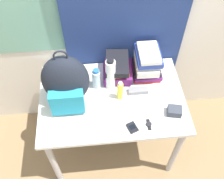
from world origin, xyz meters
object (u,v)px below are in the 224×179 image
Objects in this scene: book_stack_left at (117,69)px; sunglasses_case at (138,91)px; backpack at (66,82)px; water_bottle at (96,79)px; camera_pouch at (174,111)px; sports_bottle at (110,74)px; cell_phone at (132,127)px; book_stack_center at (147,63)px; sunscreen_bottle at (120,91)px; wristwatch at (149,124)px.

book_stack_left is 1.85× the size of sunglasses_case.
backpack reaches higher than water_bottle.
backpack is 0.56m from sunglasses_case.
backpack is at bearing 165.81° from camera_pouch.
sports_bottle reaches higher than book_stack_left.
water_bottle reaches higher than cell_phone.
water_bottle is at bearing -166.77° from book_stack_center.
book_stack_center is 0.23m from sunglasses_case.
book_stack_center reaches higher than sunglasses_case.
book_stack_left is 2.45× the size of camera_pouch.
water_bottle is 0.63× the size of sports_bottle.
backpack reaches higher than sunglasses_case.
book_stack_left is 0.22m from sunscreen_bottle.
cell_phone is at bearing -32.93° from backpack.
book_stack_center reaches higher than water_bottle.
book_stack_left is 0.19m from water_bottle.
sunglasses_case is at bearing -52.36° from book_stack_left.
book_stack_center is 2.32× the size of camera_pouch.
water_bottle is at bearing -151.72° from book_stack_left.
sports_bottle is at bearing 116.86° from sunscreen_bottle.
book_stack_left is at bearing 127.64° from sunglasses_case.
sports_bottle is 1.94× the size of sunglasses_case.
book_stack_center is at bearing 108.82° from camera_pouch.
wristwatch is (0.34, -0.39, -0.08)m from water_bottle.
cell_phone reaches higher than wristwatch.
sunscreen_bottle is (-0.24, -0.22, -0.04)m from book_stack_center.
sunscreen_bottle is 0.16m from sunglasses_case.
sports_bottle is 0.14m from sunscreen_bottle.
sports_bottle is 0.54m from camera_pouch.
camera_pouch is at bearing -34.55° from sports_bottle.
book_stack_left is at bearing 28.69° from backpack.
wristwatch is at bearing -55.62° from sunscreen_bottle.
water_bottle is at bearing 29.02° from backpack.
book_stack_left reaches higher than sunglasses_case.
camera_pouch is 0.21m from wristwatch.
backpack is at bearing -160.93° from book_stack_center.
water_bottle is 0.62m from camera_pouch.
sunscreen_bottle is (0.06, -0.12, -0.06)m from sports_bottle.
water_bottle is 0.21m from sunscreen_bottle.
cell_phone is (0.06, -0.27, -0.07)m from sunscreen_bottle.
book_stack_center is (0.23, 0.00, 0.04)m from book_stack_left.
book_stack_left is at bearing 57.93° from sports_bottle.
wristwatch is at bearing -57.86° from sports_bottle.
book_stack_center is 0.33m from sunscreen_bottle.
sunglasses_case is 1.70× the size of wristwatch.
book_stack_left is at bearing 109.85° from wristwatch.
camera_pouch reaches higher than wristwatch.
cell_phone is (-0.18, -0.50, -0.11)m from book_stack_center.
book_stack_center is 1.49× the size of sunscreen_bottle.
sports_bottle is at bearing 18.70° from backpack.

